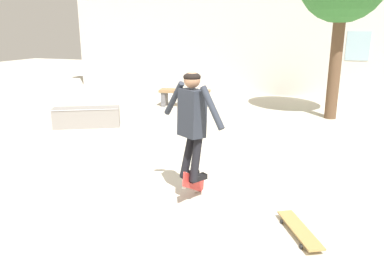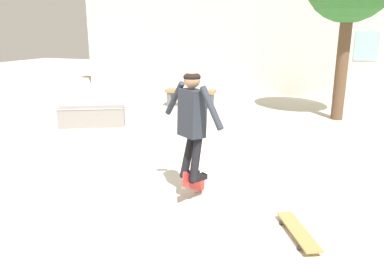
{
  "view_description": "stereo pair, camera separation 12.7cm",
  "coord_description": "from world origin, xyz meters",
  "views": [
    {
      "loc": [
        1.92,
        -4.31,
        2.26
      ],
      "look_at": [
        0.35,
        0.11,
        0.97
      ],
      "focal_mm": 35.0,
      "sensor_mm": 36.0,
      "label": 1
    },
    {
      "loc": [
        2.04,
        -4.27,
        2.26
      ],
      "look_at": [
        0.35,
        0.11,
        0.97
      ],
      "focal_mm": 35.0,
      "sensor_mm": 36.0,
      "label": 2
    }
  ],
  "objects": [
    {
      "name": "building_backdrop",
      "position": [
        0.01,
        9.04,
        2.21
      ],
      "size": [
        15.89,
        0.52,
        5.55
      ],
      "color": "beige",
      "rests_on": "ground_plane"
    },
    {
      "name": "skateboard_resting",
      "position": [
        1.8,
        -0.33,
        0.07
      ],
      "size": [
        0.58,
        0.85,
        0.08
      ],
      "rotation": [
        0.0,
        0.0,
        5.21
      ],
      "color": "#AD894C",
      "rests_on": "ground_plane"
    },
    {
      "name": "skateboard_flipping",
      "position": [
        0.35,
        0.18,
        0.23
      ],
      "size": [
        0.13,
        0.79,
        0.54
      ],
      "rotation": [
        0.0,
        0.0,
        1.52
      ],
      "color": "red"
    },
    {
      "name": "park_bench",
      "position": [
        -2.0,
        6.06,
        0.36
      ],
      "size": [
        1.54,
        0.65,
        0.51
      ],
      "rotation": [
        0.0,
        0.0,
        0.13
      ],
      "color": "#99754C",
      "rests_on": "ground_plane"
    },
    {
      "name": "ground_plane",
      "position": [
        0.0,
        0.0,
        0.0
      ],
      "size": [
        40.0,
        40.0,
        0.0
      ],
      "primitive_type": "plane",
      "color": "beige"
    },
    {
      "name": "skater",
      "position": [
        0.35,
        0.11,
        1.17
      ],
      "size": [
        1.05,
        0.7,
        1.44
      ],
      "rotation": [
        0.0,
        0.0,
        1.01
      ],
      "color": "#282D38"
    },
    {
      "name": "skate_ledge",
      "position": [
        -3.33,
        2.99,
        0.24
      ],
      "size": [
        1.54,
        1.07,
        0.48
      ],
      "rotation": [
        0.0,
        0.0,
        0.48
      ],
      "color": "gray",
      "rests_on": "ground_plane"
    }
  ]
}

